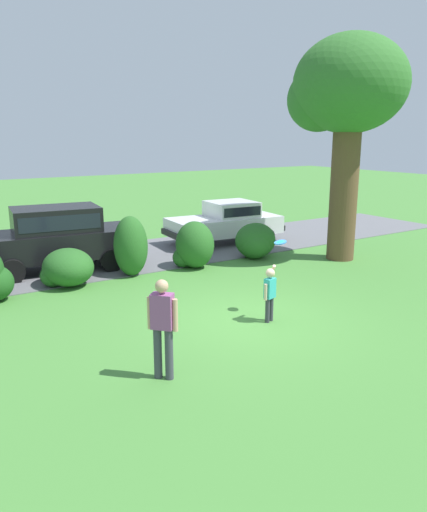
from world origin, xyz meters
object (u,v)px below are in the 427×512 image
child_thrower (270,290)px  adult_onlooker (163,324)px  parked_sedan (226,221)px  oak_tree_large (347,95)px  frisbee (280,242)px  parked_suv (57,235)px

child_thrower → adult_onlooker: bearing=-161.2°
parked_sedan → child_thrower: parked_sedan is taller
oak_tree_large → adult_onlooker: 10.68m
parked_sedan → frisbee: size_ratio=16.16×
adult_onlooker → parked_sedan: bearing=50.1°
child_thrower → frisbee: bearing=31.5°
oak_tree_large → frisbee: oak_tree_large is taller
parked_suv → frisbee: (3.16, -6.54, 0.59)m
oak_tree_large → parked_sedan: bearing=114.3°
parked_sedan → frisbee: frisbee is taller
parked_suv → child_thrower: parked_suv is taller
oak_tree_large → frisbee: 6.86m
parked_sedan → parked_suv: (-6.45, -0.40, 0.23)m
frisbee → oak_tree_large: bearing=30.3°
child_thrower → adult_onlooker: size_ratio=0.74×
parked_sedan → adult_onlooker: size_ratio=2.60×
child_thrower → adult_onlooker: adult_onlooker is taller
parked_sedan → child_thrower: bearing=-117.8°
adult_onlooker → frisbee: bearing=20.9°
child_thrower → oak_tree_large: bearing=30.4°
frisbee → parked_suv: bearing=115.8°
oak_tree_large → frisbee: bearing=-149.7°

